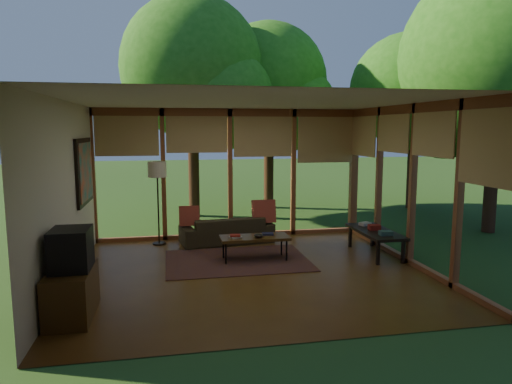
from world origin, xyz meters
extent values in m
plane|color=brown|center=(0.00, 0.00, 0.00)|extent=(5.50, 5.50, 0.00)
plane|color=white|center=(0.00, 0.00, 2.70)|extent=(5.50, 5.50, 0.00)
cube|color=beige|center=(-2.75, 0.00, 1.35)|extent=(0.04, 5.00, 2.70)
cube|color=beige|center=(0.00, -2.50, 1.35)|extent=(5.50, 0.04, 2.70)
cube|color=brown|center=(0.00, 2.50, 1.35)|extent=(5.50, 0.12, 2.70)
cube|color=brown|center=(2.75, 0.00, 1.35)|extent=(0.12, 5.00, 2.70)
plane|color=#26491B|center=(8.00, 8.00, -0.01)|extent=(40.00, 40.00, 0.00)
cylinder|color=#3D2316|center=(-0.62, 5.13, 2.48)|extent=(0.28, 0.28, 4.95)
sphere|color=#1E5C15|center=(-0.62, 5.13, 3.85)|extent=(3.63, 3.63, 3.63)
cylinder|color=#3D2316|center=(1.60, 6.06, 2.33)|extent=(0.28, 0.28, 4.66)
sphere|color=#1E5C15|center=(1.60, 6.06, 3.63)|extent=(3.32, 3.32, 3.32)
cylinder|color=#3D2316|center=(5.58, 1.88, 2.45)|extent=(0.28, 0.28, 4.90)
sphere|color=#1E5C15|center=(5.58, 1.88, 3.81)|extent=(3.93, 3.93, 3.93)
cylinder|color=#3D2316|center=(5.41, 5.08, 2.13)|extent=(0.28, 0.28, 4.26)
sphere|color=#1E5C15|center=(5.41, 5.08, 3.31)|extent=(3.28, 3.28, 3.28)
cube|color=brown|center=(-0.13, 0.69, 0.01)|extent=(2.46, 1.74, 0.01)
imported|color=#312A18|center=(-0.14, 2.00, 0.27)|extent=(1.93, 1.00, 0.54)
cube|color=maroon|center=(-0.89, 1.95, 0.58)|extent=(0.39, 0.21, 0.41)
cube|color=maroon|center=(0.61, 1.95, 0.61)|extent=(0.47, 0.25, 0.49)
cube|color=#B1A8A0|center=(-0.17, 0.63, 0.44)|extent=(0.23, 0.21, 0.03)
cube|color=maroon|center=(-0.17, 0.63, 0.47)|extent=(0.19, 0.15, 0.03)
cube|color=#161732|center=(0.43, 0.76, 0.44)|extent=(0.22, 0.18, 0.03)
ellipsoid|color=black|center=(0.23, 0.58, 0.46)|extent=(0.16, 0.16, 0.07)
cube|color=#4B3114|center=(-2.47, -1.29, 0.30)|extent=(0.50, 1.00, 0.60)
cube|color=black|center=(-2.45, -1.29, 0.85)|extent=(0.45, 0.55, 0.50)
cube|color=#2E504B|center=(2.40, 0.20, 0.49)|extent=(0.23, 0.17, 0.08)
cube|color=maroon|center=(2.40, 0.65, 0.50)|extent=(0.22, 0.17, 0.09)
cube|color=#B1A8A0|center=(2.40, 1.05, 0.48)|extent=(0.25, 0.22, 0.06)
cylinder|color=black|center=(-1.49, 2.13, 0.01)|extent=(0.26, 0.26, 0.03)
cylinder|color=black|center=(-1.49, 2.13, 0.79)|extent=(0.03, 0.03, 1.52)
cylinder|color=beige|center=(-1.49, 2.13, 1.50)|extent=(0.36, 0.36, 0.30)
cube|color=#4B3114|center=(0.18, 0.68, 0.40)|extent=(1.20, 0.50, 0.05)
cylinder|color=black|center=(-0.35, 0.50, 0.19)|extent=(0.03, 0.03, 0.38)
cylinder|color=black|center=(0.71, 0.50, 0.19)|extent=(0.03, 0.03, 0.38)
cylinder|color=black|center=(-0.35, 0.86, 0.19)|extent=(0.03, 0.03, 0.38)
cylinder|color=black|center=(0.71, 0.86, 0.19)|extent=(0.03, 0.03, 0.38)
cube|color=black|center=(2.40, 0.60, 0.43)|extent=(0.60, 1.40, 0.05)
cube|color=black|center=(2.17, 0.00, 0.20)|extent=(0.05, 0.05, 0.40)
cube|color=black|center=(2.63, 0.00, 0.20)|extent=(0.05, 0.05, 0.40)
cube|color=black|center=(2.17, 1.20, 0.20)|extent=(0.05, 0.05, 0.40)
cube|color=black|center=(2.63, 1.20, 0.20)|extent=(0.05, 0.05, 0.40)
cube|color=black|center=(-2.72, 1.40, 1.55)|extent=(0.05, 1.35, 1.15)
cube|color=#1B757C|center=(-2.69, 1.40, 1.55)|extent=(0.02, 1.20, 1.00)
camera|label=1|loc=(-1.28, -6.96, 2.28)|focal=32.00mm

